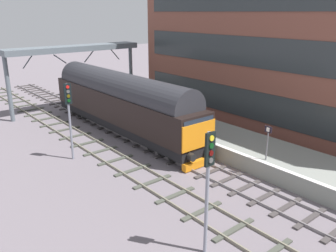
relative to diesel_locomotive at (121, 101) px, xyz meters
name	(u,v)px	position (x,y,z in m)	size (l,w,h in m)	color
ground_plane	(176,157)	(0.00, -6.46, -2.48)	(140.00, 140.00, 0.00)	slate
track_main	(176,156)	(0.00, -6.46, -2.42)	(2.50, 60.00, 0.15)	slate
track_adjacent_west	(133,170)	(-3.37, -6.46, -2.42)	(2.50, 60.00, 0.15)	gray
station_platform	(214,137)	(3.60, -6.46, -1.98)	(4.00, 44.00, 1.01)	gray
station_building	(284,27)	(9.86, -7.13, 5.45)	(4.36, 28.06, 15.85)	brown
diesel_locomotive	(121,101)	(0.00, 0.00, 0.00)	(2.74, 17.45, 4.68)	black
signal_post_mid	(208,178)	(-5.32, -14.43, 0.77)	(0.44, 0.22, 4.99)	gray
signal_post_far	(69,111)	(-5.32, -2.58, 0.71)	(0.44, 0.22, 4.91)	gray
platform_number_sign	(268,138)	(2.11, -11.81, -0.15)	(0.10, 0.44, 1.99)	slate
waiting_passenger	(139,100)	(2.45, 1.12, -0.49)	(0.45, 0.47, 1.64)	#342734
overhead_footbridge	(74,52)	(0.37, 8.37, 2.99)	(12.67, 2.00, 6.03)	slate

